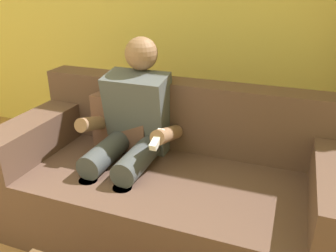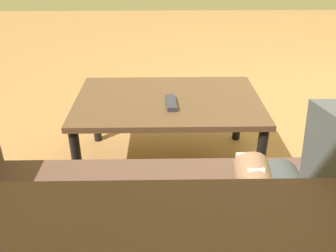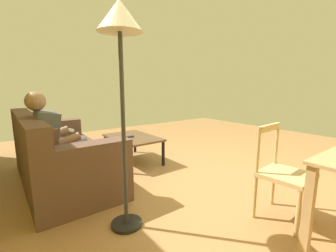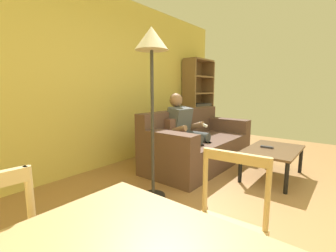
# 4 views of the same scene
# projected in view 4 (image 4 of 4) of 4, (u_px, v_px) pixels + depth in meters

# --- Properties ---
(ground_plane) EXTENTS (8.47, 8.47, 0.00)m
(ground_plane) POSITION_uv_depth(u_px,v_px,m) (290.00, 232.00, 2.05)
(ground_plane) COLOR #9E7042
(wall_back) EXTENTS (6.47, 0.12, 2.74)m
(wall_back) POSITION_uv_depth(u_px,v_px,m) (95.00, 82.00, 3.59)
(wall_back) COLOR #DBC660
(wall_back) RESTS_ON ground_plane
(couch) EXTENTS (2.05, 0.95, 0.91)m
(couch) POSITION_uv_depth(u_px,v_px,m) (197.00, 145.00, 3.89)
(couch) COLOR brown
(couch) RESTS_ON ground_plane
(person_lounging) EXTENTS (0.59, 0.85, 1.19)m
(person_lounging) POSITION_uv_depth(u_px,v_px,m) (186.00, 130.00, 3.65)
(person_lounging) COLOR #4C5156
(person_lounging) RESTS_ON ground_plane
(coffee_table) EXTENTS (1.00, 0.65, 0.42)m
(coffee_table) POSITION_uv_depth(u_px,v_px,m) (273.00, 152.00, 3.28)
(coffee_table) COLOR brown
(coffee_table) RESTS_ON ground_plane
(tv_remote) EXTENTS (0.06, 0.17, 0.02)m
(tv_remote) POSITION_uv_depth(u_px,v_px,m) (267.00, 147.00, 3.31)
(tv_remote) COLOR #2D2D38
(tv_remote) RESTS_ON coffee_table
(bookshelf) EXTENTS (0.87, 0.36, 1.94)m
(bookshelf) POSITION_uv_depth(u_px,v_px,m) (197.00, 108.00, 5.56)
(bookshelf) COLOR brown
(bookshelf) RESTS_ON ground_plane
(dining_chair_facing_couch) EXTENTS (0.45, 0.45, 0.88)m
(dining_chair_facing_couch) POSITION_uv_depth(u_px,v_px,m) (223.00, 235.00, 1.30)
(dining_chair_facing_couch) COLOR tan
(dining_chair_facing_couch) RESTS_ON ground_plane
(floor_lamp) EXTENTS (0.36, 0.36, 1.90)m
(floor_lamp) POSITION_uv_depth(u_px,v_px,m) (152.00, 55.00, 2.47)
(floor_lamp) COLOR black
(floor_lamp) RESTS_ON ground_plane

